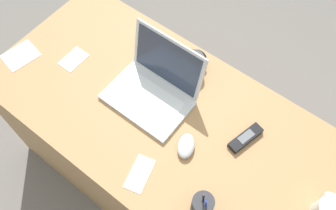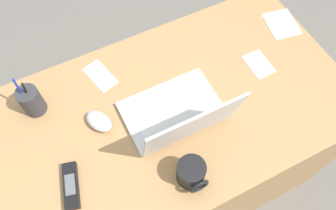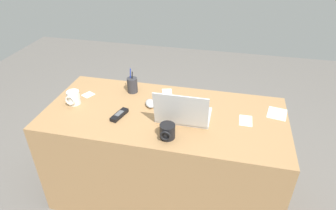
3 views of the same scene
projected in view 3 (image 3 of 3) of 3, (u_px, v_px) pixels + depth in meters
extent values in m
plane|color=slate|center=(165.00, 189.00, 2.30)|extent=(6.00, 6.00, 0.00)
cube|color=#A87C4F|center=(165.00, 155.00, 2.10)|extent=(1.58, 0.73, 0.73)
cube|color=silver|center=(184.00, 115.00, 1.87)|extent=(0.34, 0.22, 0.02)
cube|color=silver|center=(184.00, 115.00, 1.84)|extent=(0.28, 0.11, 0.00)
cube|color=silver|center=(186.00, 108.00, 1.92)|extent=(0.09, 0.05, 0.00)
cube|color=silver|center=(181.00, 111.00, 1.69)|extent=(0.33, 0.05, 0.23)
cube|color=#283347|center=(181.00, 110.00, 1.69)|extent=(0.30, 0.04, 0.20)
ellipsoid|color=silver|center=(150.00, 103.00, 1.96)|extent=(0.10, 0.12, 0.04)
cylinder|color=white|center=(74.00, 98.00, 1.97)|extent=(0.08, 0.08, 0.09)
torus|color=white|center=(70.00, 101.00, 1.93)|extent=(0.07, 0.01, 0.07)
cylinder|color=black|center=(167.00, 131.00, 1.66)|extent=(0.09, 0.09, 0.09)
torus|color=black|center=(165.00, 136.00, 1.62)|extent=(0.06, 0.01, 0.06)
cube|color=black|center=(119.00, 115.00, 1.86)|extent=(0.08, 0.15, 0.02)
cube|color=#595B60|center=(119.00, 113.00, 1.85)|extent=(0.05, 0.07, 0.00)
cylinder|color=#333338|center=(132.00, 85.00, 2.10)|extent=(0.07, 0.07, 0.11)
cylinder|color=#1933B2|center=(130.00, 79.00, 2.09)|extent=(0.01, 0.02, 0.16)
cylinder|color=black|center=(132.00, 80.00, 2.08)|extent=(0.02, 0.02, 0.14)
cube|color=white|center=(246.00, 121.00, 1.82)|extent=(0.08, 0.12, 0.00)
cube|color=white|center=(277.00, 114.00, 1.89)|extent=(0.14, 0.16, 0.00)
cube|color=white|center=(167.00, 93.00, 2.11)|extent=(0.10, 0.15, 0.00)
cube|color=white|center=(88.00, 95.00, 2.10)|extent=(0.10, 0.10, 0.00)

